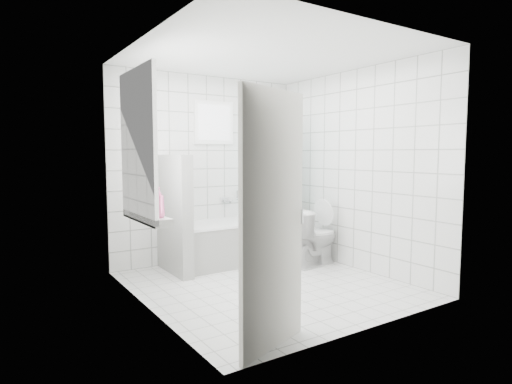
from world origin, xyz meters
TOP-DOWN VIEW (x-y plane):
  - ground at (0.00, 0.00)m, footprint 3.00×3.00m
  - ceiling at (0.00, 0.00)m, footprint 3.00×3.00m
  - wall_back at (0.00, 1.50)m, footprint 2.80×0.02m
  - wall_front at (0.00, -1.50)m, footprint 2.80×0.02m
  - wall_left at (-1.40, 0.00)m, footprint 0.02×3.00m
  - wall_right at (1.40, 0.00)m, footprint 0.02×3.00m
  - window_left at (-1.35, 0.30)m, footprint 0.01×0.90m
  - window_back at (0.10, 1.46)m, footprint 0.50×0.01m
  - window_sill at (-1.31, 0.30)m, footprint 0.18×1.02m
  - door at (-0.88, -1.34)m, footprint 0.76×0.32m
  - bathtub at (0.19, 1.12)m, footprint 1.62×0.77m
  - partition_wall at (-0.69, 1.07)m, footprint 0.15×0.85m
  - tiled_ledge at (1.12, 1.38)m, footprint 0.40×0.24m
  - toilet at (1.03, 0.38)m, footprint 0.83×0.55m
  - curtain_rod at (0.94, 1.10)m, footprint 0.02×0.80m
  - shower_curtain at (0.94, 0.97)m, footprint 0.14×0.48m
  - tub_faucet at (0.29, 1.46)m, footprint 0.18×0.06m
  - sill_bottles at (-1.30, 0.24)m, footprint 0.17×0.78m
  - ledge_bottles at (1.12, 1.35)m, footprint 0.21×0.17m

SIDE VIEW (x-z plane):
  - ground at x=0.00m, z-range 0.00..0.00m
  - tiled_ledge at x=1.12m, z-range 0.00..0.55m
  - bathtub at x=0.19m, z-range 0.00..0.58m
  - toilet at x=1.03m, z-range 0.00..0.78m
  - ledge_bottles at x=1.12m, z-range 0.54..0.79m
  - partition_wall at x=-0.69m, z-range 0.00..1.50m
  - tub_faucet at x=0.29m, z-range 0.82..0.88m
  - window_sill at x=-1.31m, z-range 0.82..0.90m
  - door at x=-0.88m, z-range 0.00..2.00m
  - sill_bottles at x=-1.30m, z-range 0.88..1.17m
  - shower_curtain at x=0.94m, z-range 0.21..1.99m
  - wall_back at x=0.00m, z-range 0.00..2.60m
  - wall_front at x=0.00m, z-range 0.00..2.60m
  - wall_left at x=-1.40m, z-range 0.00..2.60m
  - wall_right at x=1.40m, z-range 0.00..2.60m
  - window_left at x=-1.35m, z-range 0.90..2.30m
  - window_back at x=0.10m, z-range 1.70..2.20m
  - curtain_rod at x=0.94m, z-range 1.99..2.01m
  - ceiling at x=0.00m, z-range 2.60..2.60m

